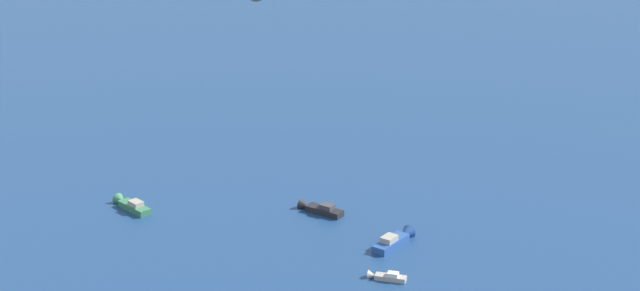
{
  "coord_description": "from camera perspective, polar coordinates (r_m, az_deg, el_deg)",
  "views": [
    {
      "loc": [
        90.24,
        113.55,
        83.86
      ],
      "look_at": [
        0.33,
        0.74,
        29.67
      ],
      "focal_mm": 68.59,
      "sensor_mm": 36.0,
      "label": 1
    }
  ],
  "objects": [
    {
      "name": "motorboat_outer_ring_a",
      "position": [
        208.16,
        -0.05,
        -2.97
      ],
      "size": [
        4.49,
        8.52,
        2.4
      ],
      "color": "black",
      "rests_on": "ground_plane"
    },
    {
      "name": "motorboat_mid_cluster",
      "position": [
        212.14,
        -8.83,
        -2.76
      ],
      "size": [
        2.81,
        8.64,
        2.47
      ],
      "color": "#33704C",
      "rests_on": "ground_plane"
    },
    {
      "name": "motorboat_outer_ring_b",
      "position": [
        185.68,
        3.06,
        -6.13
      ],
      "size": [
        4.6,
        5.68,
        1.7
      ],
      "color": "#9E9993",
      "rests_on": "ground_plane"
    },
    {
      "name": "motorboat_trailing",
      "position": [
        196.93,
        3.53,
        -4.42
      ],
      "size": [
        9.59,
        4.81,
        2.7
      ],
      "color": "#23478C",
      "rests_on": "ground_plane"
    }
  ]
}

